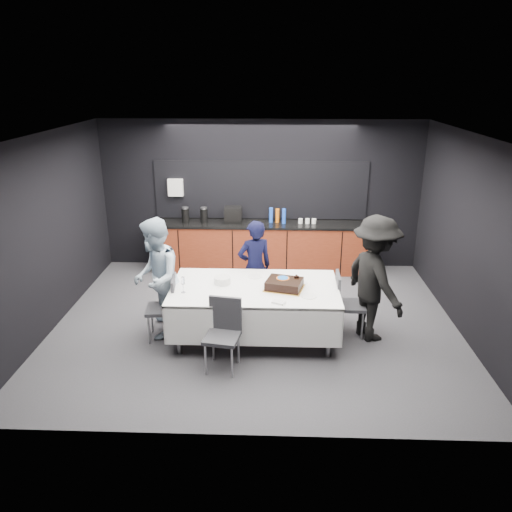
# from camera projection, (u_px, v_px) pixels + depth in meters

# --- Properties ---
(ground) EXTENTS (6.00, 6.00, 0.00)m
(ground) POSITION_uv_depth(u_px,v_px,m) (256.00, 323.00, 7.57)
(ground) COLOR #414146
(ground) RESTS_ON ground
(room_shell) EXTENTS (6.04, 5.04, 2.82)m
(room_shell) POSITION_uv_depth(u_px,v_px,m) (256.00, 204.00, 6.93)
(room_shell) COLOR white
(room_shell) RESTS_ON ground
(kitchenette) EXTENTS (4.10, 0.64, 2.05)m
(kitchenette) POSITION_uv_depth(u_px,v_px,m) (259.00, 243.00, 9.46)
(kitchenette) COLOR maroon
(kitchenette) RESTS_ON ground
(party_table) EXTENTS (2.32, 1.32, 0.78)m
(party_table) POSITION_uv_depth(u_px,v_px,m) (255.00, 296.00, 6.97)
(party_table) COLOR #99999E
(party_table) RESTS_ON ground
(cake_assembly) EXTENTS (0.60, 0.53, 0.16)m
(cake_assembly) POSITION_uv_depth(u_px,v_px,m) (284.00, 284.00, 6.85)
(cake_assembly) COLOR #ECB045
(cake_assembly) RESTS_ON party_table
(plate_stack) EXTENTS (0.23, 0.23, 0.10)m
(plate_stack) POSITION_uv_depth(u_px,v_px,m) (222.00, 280.00, 7.01)
(plate_stack) COLOR white
(plate_stack) RESTS_ON party_table
(loose_plate_near) EXTENTS (0.21, 0.21, 0.01)m
(loose_plate_near) POSITION_uv_depth(u_px,v_px,m) (233.00, 298.00, 6.55)
(loose_plate_near) COLOR white
(loose_plate_near) RESTS_ON party_table
(loose_plate_right_a) EXTENTS (0.20, 0.20, 0.01)m
(loose_plate_right_a) POSITION_uv_depth(u_px,v_px,m) (301.00, 283.00, 7.05)
(loose_plate_right_a) COLOR white
(loose_plate_right_a) RESTS_ON party_table
(loose_plate_right_b) EXTENTS (0.21, 0.21, 0.01)m
(loose_plate_right_b) POSITION_uv_depth(u_px,v_px,m) (309.00, 296.00, 6.62)
(loose_plate_right_b) COLOR white
(loose_plate_right_b) RESTS_ON party_table
(loose_plate_far) EXTENTS (0.21, 0.21, 0.01)m
(loose_plate_far) POSITION_uv_depth(u_px,v_px,m) (255.00, 276.00, 7.26)
(loose_plate_far) COLOR white
(loose_plate_far) RESTS_ON party_table
(fork_pile) EXTENTS (0.20, 0.16, 0.03)m
(fork_pile) POSITION_uv_depth(u_px,v_px,m) (279.00, 302.00, 6.42)
(fork_pile) COLOR white
(fork_pile) RESTS_ON party_table
(champagne_flute) EXTENTS (0.06, 0.06, 0.22)m
(champagne_flute) POSITION_uv_depth(u_px,v_px,m) (183.00, 282.00, 6.69)
(champagne_flute) COLOR white
(champagne_flute) RESTS_ON party_table
(chair_left) EXTENTS (0.47, 0.47, 0.92)m
(chair_left) POSITION_uv_depth(u_px,v_px,m) (167.00, 303.00, 6.99)
(chair_left) COLOR #303136
(chair_left) RESTS_ON ground
(chair_right) EXTENTS (0.43, 0.43, 0.92)m
(chair_right) POSITION_uv_depth(u_px,v_px,m) (345.00, 300.00, 7.10)
(chair_right) COLOR #303136
(chair_right) RESTS_ON ground
(chair_near) EXTENTS (0.49, 0.49, 0.92)m
(chair_near) POSITION_uv_depth(u_px,v_px,m) (223.00, 329.00, 6.30)
(chair_near) COLOR #303136
(chair_near) RESTS_ON ground
(person_center) EXTENTS (0.64, 0.54, 1.50)m
(person_center) POSITION_uv_depth(u_px,v_px,m) (255.00, 267.00, 7.70)
(person_center) COLOR black
(person_center) RESTS_ON ground
(person_left) EXTENTS (0.76, 0.92, 1.72)m
(person_left) POSITION_uv_depth(u_px,v_px,m) (156.00, 278.00, 6.99)
(person_left) COLOR #9FB6C9
(person_left) RESTS_ON ground
(person_right) EXTENTS (1.08, 1.33, 1.79)m
(person_right) POSITION_uv_depth(u_px,v_px,m) (375.00, 279.00, 6.89)
(person_right) COLOR black
(person_right) RESTS_ON ground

